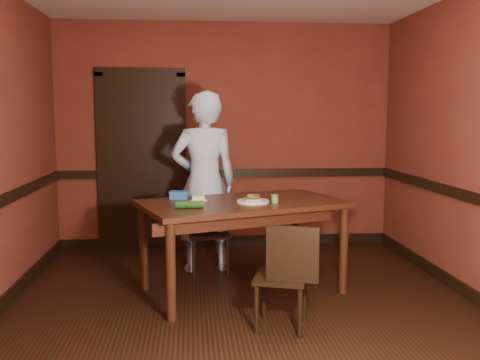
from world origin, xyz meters
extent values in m
cube|color=black|center=(0.00, 0.00, 0.00)|extent=(4.00, 4.50, 0.01)
cube|color=maroon|center=(0.00, 2.25, 1.35)|extent=(4.00, 0.02, 2.70)
cube|color=maroon|center=(0.00, -2.25, 1.35)|extent=(4.00, 0.02, 2.70)
cube|color=black|center=(0.00, 2.23, 0.90)|extent=(4.00, 0.03, 0.10)
cube|color=black|center=(0.00, 2.23, 0.06)|extent=(4.00, 0.03, 0.12)
cube|color=black|center=(1.99, 0.00, 0.06)|extent=(0.03, 4.50, 0.12)
cube|color=black|center=(-1.00, 2.21, 1.02)|extent=(0.85, 0.04, 2.05)
cube|color=black|center=(-1.48, 2.23, 1.02)|extent=(0.10, 0.06, 2.15)
cube|color=black|center=(-0.52, 2.23, 1.02)|extent=(0.10, 0.06, 2.15)
cube|color=black|center=(-1.00, 2.23, 2.10)|extent=(1.05, 0.06, 0.10)
cube|color=#32180C|center=(0.04, 0.53, 0.42)|extent=(2.01, 1.53, 0.83)
imported|color=#ADD0E3|center=(-0.29, 1.23, 0.92)|extent=(0.72, 0.51, 1.84)
cylinder|color=white|center=(0.12, 0.45, 0.84)|extent=(0.29, 0.29, 0.01)
cube|color=tan|center=(0.12, 0.45, 0.86)|extent=(0.13, 0.12, 0.02)
ellipsoid|color=#327D27|center=(0.12, 0.45, 0.88)|extent=(0.12, 0.11, 0.03)
cylinder|color=#BB2208|center=(0.10, 0.47, 0.90)|extent=(0.05, 0.05, 0.01)
cylinder|color=#BB2208|center=(0.16, 0.44, 0.90)|extent=(0.05, 0.05, 0.01)
cylinder|color=#80BA65|center=(0.09, 0.43, 0.90)|extent=(0.04, 0.04, 0.01)
cylinder|color=#80BA65|center=(0.15, 0.48, 0.90)|extent=(0.04, 0.04, 0.01)
cylinder|color=#80BA65|center=(0.12, 0.45, 0.90)|extent=(0.04, 0.04, 0.01)
cylinder|color=#5C9047|center=(0.32, 0.42, 0.87)|extent=(0.06, 0.06, 0.07)
cylinder|color=#B6B8AE|center=(0.32, 0.42, 0.91)|extent=(0.07, 0.07, 0.01)
cylinder|color=white|center=(-0.35, 0.59, 0.84)|extent=(0.15, 0.15, 0.01)
cube|color=#ECDB77|center=(-0.35, 0.59, 0.86)|extent=(0.11, 0.07, 0.04)
cube|color=blue|center=(-0.53, 0.73, 0.87)|extent=(0.17, 0.13, 0.06)
cube|color=blue|center=(-0.53, 0.73, 0.90)|extent=(0.19, 0.14, 0.01)
cylinder|color=#184615|center=(-0.44, 0.21, 0.87)|extent=(0.23, 0.07, 0.06)
camera|label=1|loc=(-0.42, -4.19, 1.61)|focal=40.00mm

